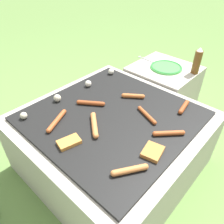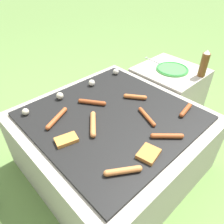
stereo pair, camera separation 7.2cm
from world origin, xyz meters
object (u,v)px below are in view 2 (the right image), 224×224
(sausage_front_center, at_px, (147,117))
(fork_utensil, at_px, (154,61))
(condiment_bottle, at_px, (204,64))
(plate_colorful, at_px, (172,69))

(sausage_front_center, height_order, fork_utensil, sausage_front_center)
(sausage_front_center, distance_m, fork_utensil, 0.78)
(condiment_bottle, relative_size, fork_utensil, 0.92)
(sausage_front_center, distance_m, plate_colorful, 0.67)
(condiment_bottle, bearing_deg, fork_utensil, 97.90)
(fork_utensil, bearing_deg, plate_colorful, -96.01)
(fork_utensil, bearing_deg, sausage_front_center, -145.19)
(sausage_front_center, relative_size, fork_utensil, 0.76)
(sausage_front_center, height_order, plate_colorful, sausage_front_center)
(condiment_bottle, xyz_separation_m, fork_utensil, (-0.06, 0.40, -0.09))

